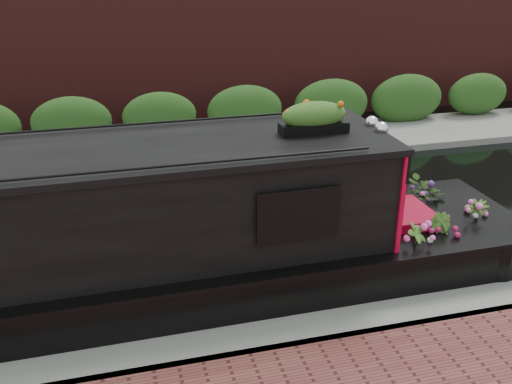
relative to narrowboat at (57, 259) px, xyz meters
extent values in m
plane|color=black|center=(2.15, 1.91, -0.89)|extent=(80.00, 80.00, 0.00)
cube|color=gray|center=(2.15, -1.39, -0.89)|extent=(40.00, 0.60, 0.50)
cube|color=gray|center=(2.15, 6.11, -0.89)|extent=(40.00, 2.40, 0.34)
cube|color=#254E1A|center=(2.15, 7.01, -0.89)|extent=(40.00, 1.10, 2.80)
cube|color=#4E1C1A|center=(2.15, 9.11, -0.89)|extent=(40.00, 1.00, 8.00)
cube|color=black|center=(-0.55, 0.00, 0.62)|extent=(9.78, 1.93, 1.43)
cube|color=#AF0725|center=(4.36, 0.00, 0.62)|extent=(0.08, 1.86, 1.43)
cube|color=black|center=(2.95, -0.95, 0.70)|extent=(0.96, 0.04, 0.58)
cube|color=#AF0725|center=(4.92, 0.00, -0.15)|extent=(0.86, 0.96, 0.53)
sphere|color=white|center=(4.37, -0.15, 1.46)|extent=(0.19, 0.19, 0.19)
sphere|color=white|center=(4.37, 0.15, 1.46)|extent=(0.19, 0.19, 0.19)
cube|color=black|center=(3.46, 0.00, 1.50)|extent=(0.92, 0.29, 0.14)
ellipsoid|color=#DC5C18|center=(3.46, 0.00, 1.70)|extent=(1.01, 0.31, 0.25)
imported|color=#3C6A23|center=(4.72, -0.76, -0.06)|extent=(0.44, 0.41, 0.70)
imported|color=#3C6A23|center=(5.25, -0.59, -0.08)|extent=(0.47, 0.47, 0.67)
imported|color=#3C6A23|center=(5.70, 0.64, -0.06)|extent=(0.83, 0.80, 0.71)
imported|color=#3C6A23|center=(6.03, -0.21, -0.10)|extent=(0.47, 0.47, 0.63)
imported|color=#3C6A23|center=(4.77, 0.69, -0.05)|extent=(0.31, 0.42, 0.73)
cylinder|color=brown|center=(6.75, 0.00, -0.70)|extent=(0.37, 0.36, 0.37)
camera|label=1|loc=(0.86, -6.86, 3.70)|focal=40.00mm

